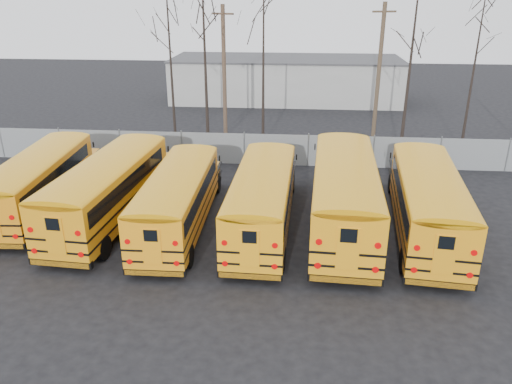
# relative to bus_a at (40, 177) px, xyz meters

# --- Properties ---
(ground) EXTENTS (120.00, 120.00, 0.00)m
(ground) POSITION_rel_bus_a_xyz_m (9.30, -4.11, -1.73)
(ground) COLOR black
(ground) RESTS_ON ground
(fence) EXTENTS (40.00, 0.04, 2.00)m
(fence) POSITION_rel_bus_a_xyz_m (9.30, 7.89, -0.73)
(fence) COLOR gray
(fence) RESTS_ON ground
(distant_building) EXTENTS (22.00, 8.00, 4.00)m
(distant_building) POSITION_rel_bus_a_xyz_m (11.30, 27.89, 0.27)
(distant_building) COLOR #ABABA6
(distant_building) RESTS_ON ground
(bus_a) EXTENTS (3.03, 10.70, 2.96)m
(bus_a) POSITION_rel_bus_a_xyz_m (0.00, 0.00, 0.00)
(bus_a) COLOR black
(bus_a) RESTS_ON ground
(bus_b) EXTENTS (3.35, 11.37, 3.14)m
(bus_b) POSITION_rel_bus_a_xyz_m (3.92, -0.93, 0.10)
(bus_b) COLOR black
(bus_b) RESTS_ON ground
(bus_c) EXTENTS (2.52, 10.43, 2.91)m
(bus_c) POSITION_rel_bus_a_xyz_m (7.33, -1.58, -0.03)
(bus_c) COLOR black
(bus_c) RESTS_ON ground
(bus_d) EXTENTS (2.78, 10.80, 3.00)m
(bus_d) POSITION_rel_bus_a_xyz_m (11.14, -1.36, 0.02)
(bus_d) COLOR black
(bus_d) RESTS_ON ground
(bus_e) EXTENTS (3.38, 12.12, 3.36)m
(bus_e) POSITION_rel_bus_a_xyz_m (14.80, -0.86, 0.23)
(bus_e) COLOR black
(bus_e) RESTS_ON ground
(bus_f) EXTENTS (3.68, 11.31, 3.11)m
(bus_f) POSITION_rel_bus_a_xyz_m (18.41, -1.19, 0.09)
(bus_f) COLOR black
(bus_f) RESTS_ON ground
(utility_pole_left) EXTENTS (1.59, 0.75, 9.38)m
(utility_pole_left) POSITION_rel_bus_a_xyz_m (7.22, 13.98, 3.08)
(utility_pole_left) COLOR #503C2D
(utility_pole_left) RESTS_ON ground
(utility_pole_right) EXTENTS (1.67, 0.55, 9.55)m
(utility_pole_right) POSITION_rel_bus_a_xyz_m (18.22, 14.58, 3.17)
(utility_pole_right) COLOR #4D3C2B
(utility_pole_right) RESTS_ON ground
(tree_1) EXTENTS (0.26, 0.26, 11.61)m
(tree_1) POSITION_rel_bus_a_xyz_m (4.02, 11.40, 4.07)
(tree_1) COLOR black
(tree_1) RESTS_ON ground
(tree_2) EXTENTS (0.26, 0.26, 12.13)m
(tree_2) POSITION_rel_bus_a_xyz_m (6.43, 10.93, 4.33)
(tree_2) COLOR black
(tree_2) RESTS_ON ground
(tree_3) EXTENTS (0.26, 0.26, 11.41)m
(tree_3) POSITION_rel_bus_a_xyz_m (10.13, 12.64, 3.97)
(tree_3) COLOR black
(tree_3) RESTS_ON ground
(tree_4) EXTENTS (0.26, 0.26, 11.30)m
(tree_4) POSITION_rel_bus_a_xyz_m (19.47, 10.48, 3.91)
(tree_4) COLOR black
(tree_4) RESTS_ON ground
(tree_5) EXTENTS (0.26, 0.26, 9.77)m
(tree_5) POSITION_rel_bus_a_xyz_m (23.90, 12.09, 3.15)
(tree_5) COLOR black
(tree_5) RESTS_ON ground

